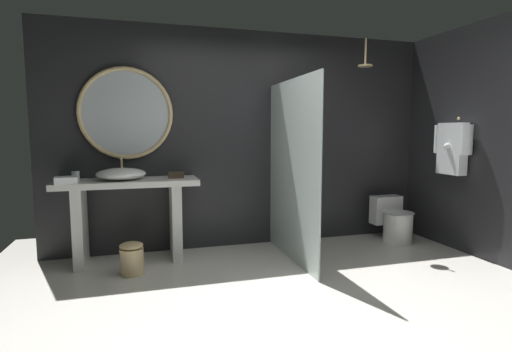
{
  "coord_description": "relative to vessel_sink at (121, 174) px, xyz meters",
  "views": [
    {
      "loc": [
        -1.29,
        -2.82,
        1.4
      ],
      "look_at": [
        -0.22,
        0.84,
        0.97
      ],
      "focal_mm": 27.77,
      "sensor_mm": 36.0,
      "label": 1
    }
  ],
  "objects": [
    {
      "name": "ground_plane",
      "position": [
        1.49,
        -1.54,
        -0.96
      ],
      "size": [
        5.76,
        5.76,
        0.0
      ],
      "primitive_type": "plane",
      "color": "silver"
    },
    {
      "name": "back_wall_panel",
      "position": [
        1.49,
        0.36,
        0.34
      ],
      "size": [
        4.8,
        0.1,
        2.6
      ],
      "primitive_type": "cube",
      "color": "#232326",
      "rests_on": "ground_plane"
    },
    {
      "name": "side_wall_right",
      "position": [
        3.84,
        -0.78,
        0.34
      ],
      "size": [
        0.1,
        2.47,
        2.6
      ],
      "primitive_type": "cube",
      "color": "#232326",
      "rests_on": "ground_plane"
    },
    {
      "name": "vanity_counter",
      "position": [
        0.06,
        0.02,
        -0.37
      ],
      "size": [
        1.46,
        0.53,
        0.89
      ],
      "color": "silver",
      "rests_on": "ground_plane"
    },
    {
      "name": "vessel_sink",
      "position": [
        0.0,
        0.0,
        0.0
      ],
      "size": [
        0.51,
        0.41,
        0.23
      ],
      "color": "white",
      "rests_on": "vanity_counter"
    },
    {
      "name": "tumbler_cup",
      "position": [
        -0.44,
        0.02,
        -0.01
      ],
      "size": [
        0.08,
        0.08,
        0.1
      ],
      "primitive_type": "cylinder",
      "color": "silver",
      "rests_on": "vanity_counter"
    },
    {
      "name": "tissue_box",
      "position": [
        0.57,
        0.02,
        -0.03
      ],
      "size": [
        0.17,
        0.11,
        0.07
      ],
      "primitive_type": "cube",
      "color": "#3D3323",
      "rests_on": "vanity_counter"
    },
    {
      "name": "round_wall_mirror",
      "position": [
        0.06,
        0.27,
        0.64
      ],
      "size": [
        1.02,
        0.05,
        1.02
      ],
      "color": "#D6B77F"
    },
    {
      "name": "shower_glass_panel",
      "position": [
        1.77,
        -0.4,
        0.02
      ],
      "size": [
        0.02,
        1.42,
        1.96
      ],
      "primitive_type": "cube",
      "color": "silver",
      "rests_on": "ground_plane"
    },
    {
      "name": "rain_shower_head",
      "position": [
        2.81,
        -0.1,
        1.26
      ],
      "size": [
        0.17,
        0.17,
        0.33
      ],
      "color": "#D6B77F"
    },
    {
      "name": "hanging_bathrobe",
      "position": [
        3.7,
        -0.58,
        0.28
      ],
      "size": [
        0.2,
        0.54,
        0.67
      ],
      "color": "#D6B77F"
    },
    {
      "name": "toilet",
      "position": [
        3.29,
        -0.1,
        -0.7
      ],
      "size": [
        0.39,
        0.56,
        0.56
      ],
      "color": "white",
      "rests_on": "ground_plane"
    },
    {
      "name": "waste_bin",
      "position": [
        0.09,
        -0.4,
        -0.79
      ],
      "size": [
        0.23,
        0.23,
        0.32
      ],
      "color": "#D6B77F",
      "rests_on": "ground_plane"
    },
    {
      "name": "folded_hand_towel",
      "position": [
        -0.51,
        -0.14,
        -0.03
      ],
      "size": [
        0.23,
        0.22,
        0.07
      ],
      "primitive_type": "cube",
      "rotation": [
        0.0,
        0.0,
        0.12
      ],
      "color": "white",
      "rests_on": "vanity_counter"
    }
  ]
}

